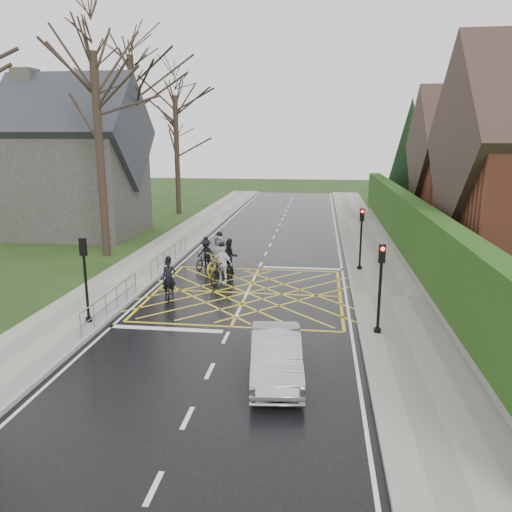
% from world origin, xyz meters
% --- Properties ---
extents(ground, '(120.00, 120.00, 0.00)m').
position_xyz_m(ground, '(0.00, 0.00, 0.00)').
color(ground, black).
rests_on(ground, ground).
extents(road, '(9.00, 80.00, 0.01)m').
position_xyz_m(road, '(0.00, 0.00, 0.01)').
color(road, black).
rests_on(road, ground).
extents(sidewalk_right, '(3.00, 80.00, 0.15)m').
position_xyz_m(sidewalk_right, '(6.00, 0.00, 0.07)').
color(sidewalk_right, gray).
rests_on(sidewalk_right, ground).
extents(sidewalk_left, '(3.00, 80.00, 0.15)m').
position_xyz_m(sidewalk_left, '(-6.00, 0.00, 0.07)').
color(sidewalk_left, gray).
rests_on(sidewalk_left, ground).
extents(stone_wall, '(0.50, 38.00, 0.70)m').
position_xyz_m(stone_wall, '(7.75, 6.00, 0.35)').
color(stone_wall, slate).
rests_on(stone_wall, ground).
extents(hedge, '(0.90, 38.00, 2.80)m').
position_xyz_m(hedge, '(7.75, 6.00, 2.10)').
color(hedge, '#1A380F').
rests_on(hedge, stone_wall).
extents(house_far, '(9.80, 8.80, 10.30)m').
position_xyz_m(house_far, '(14.75, 18.00, 4.36)').
color(house_far, brown).
rests_on(house_far, ground).
extents(conifer, '(4.60, 4.60, 10.00)m').
position_xyz_m(conifer, '(10.75, 26.00, 4.99)').
color(conifer, black).
rests_on(conifer, ground).
extents(church, '(8.80, 7.80, 11.00)m').
position_xyz_m(church, '(-13.54, 12.00, 4.93)').
color(church, '#2D2B28').
rests_on(church, ground).
extents(tree_near, '(9.24, 9.24, 11.44)m').
position_xyz_m(tree_near, '(-9.00, 6.00, 7.91)').
color(tree_near, black).
rests_on(tree_near, ground).
extents(tree_mid, '(10.08, 10.08, 12.48)m').
position_xyz_m(tree_mid, '(-10.00, 14.00, 8.63)').
color(tree_mid, black).
rests_on(tree_mid, ground).
extents(tree_far, '(8.40, 8.40, 10.40)m').
position_xyz_m(tree_far, '(-9.30, 22.00, 7.19)').
color(tree_far, black).
rests_on(tree_far, ground).
extents(railing_south, '(0.05, 5.04, 1.03)m').
position_xyz_m(railing_south, '(-4.65, -3.50, 0.78)').
color(railing_south, slate).
rests_on(railing_south, ground).
extents(railing_north, '(0.05, 6.04, 1.03)m').
position_xyz_m(railing_north, '(-4.65, 4.00, 0.79)').
color(railing_north, slate).
rests_on(railing_north, ground).
extents(traffic_light_ne, '(0.24, 0.31, 3.21)m').
position_xyz_m(traffic_light_ne, '(5.10, 4.20, 1.66)').
color(traffic_light_ne, black).
rests_on(traffic_light_ne, ground).
extents(traffic_light_se, '(0.24, 0.31, 3.21)m').
position_xyz_m(traffic_light_se, '(5.10, -4.20, 1.66)').
color(traffic_light_se, black).
rests_on(traffic_light_se, ground).
extents(traffic_light_sw, '(0.24, 0.31, 3.21)m').
position_xyz_m(traffic_light_sw, '(-5.10, -4.50, 1.66)').
color(traffic_light_sw, black).
rests_on(traffic_light_sw, ground).
extents(cyclist_rear, '(1.14, 1.92, 1.76)m').
position_xyz_m(cyclist_rear, '(-3.22, -0.91, 0.57)').
color(cyclist_rear, black).
rests_on(cyclist_rear, ground).
extents(cyclist_back, '(1.12, 1.84, 1.79)m').
position_xyz_m(cyclist_back, '(-1.32, 3.02, 0.67)').
color(cyclist_back, black).
rests_on(cyclist_back, ground).
extents(cyclist_mid, '(1.14, 1.80, 1.65)m').
position_xyz_m(cyclist_mid, '(-2.73, 3.96, 0.60)').
color(cyclist_mid, black).
rests_on(cyclist_mid, ground).
extents(cyclist_front, '(1.20, 2.02, 1.95)m').
position_xyz_m(cyclist_front, '(-1.37, 1.36, 0.72)').
color(cyclist_front, black).
rests_on(cyclist_front, ground).
extents(cyclist_lead, '(1.46, 2.29, 2.10)m').
position_xyz_m(cyclist_lead, '(-1.83, 3.07, 0.73)').
color(cyclist_lead, yellow).
rests_on(cyclist_lead, ground).
extents(car, '(1.81, 4.10, 1.31)m').
position_xyz_m(car, '(1.94, -7.60, 0.65)').
color(car, '#A2A5A9').
rests_on(car, ground).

